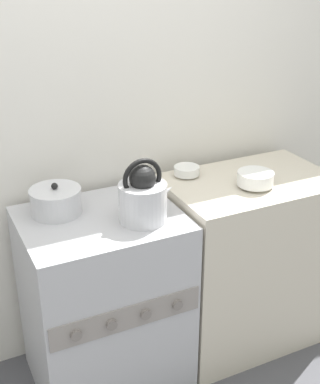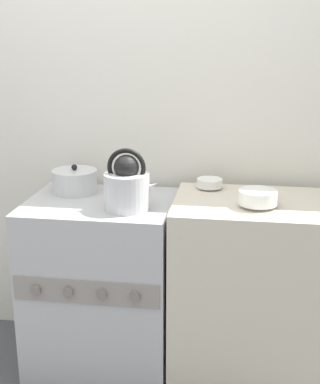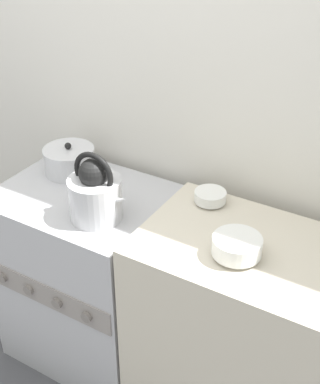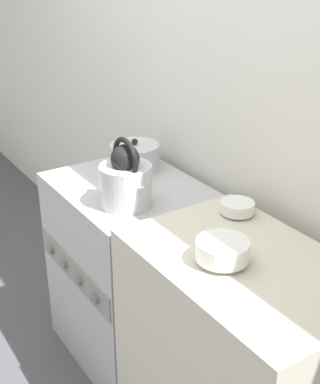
# 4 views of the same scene
# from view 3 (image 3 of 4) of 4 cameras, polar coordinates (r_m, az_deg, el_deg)

# --- Properties ---
(ground_plane) EXTENTS (12.00, 12.00, 0.00)m
(ground_plane) POSITION_cam_3_polar(r_m,az_deg,el_deg) (2.58, -10.81, -19.33)
(ground_plane) COLOR #4C4C51
(wall_back) EXTENTS (7.00, 0.06, 2.50)m
(wall_back) POSITION_cam_3_polar(r_m,az_deg,el_deg) (2.24, -3.70, 12.53)
(wall_back) COLOR silver
(wall_back) RESTS_ON ground_plane
(stove) EXTENTS (0.67, 0.57, 0.85)m
(stove) POSITION_cam_3_polar(r_m,az_deg,el_deg) (2.42, -7.64, -8.80)
(stove) COLOR #B2B2B7
(stove) RESTS_ON ground_plane
(counter) EXTENTS (0.79, 0.52, 0.89)m
(counter) POSITION_cam_3_polar(r_m,az_deg,el_deg) (2.13, 8.87, -15.31)
(counter) COLOR beige
(counter) RESTS_ON ground_plane
(kettle) EXTENTS (0.24, 0.20, 0.27)m
(kettle) POSITION_cam_3_polar(r_m,az_deg,el_deg) (1.96, -6.91, -0.13)
(kettle) COLOR silver
(kettle) RESTS_ON stove
(cooking_pot) EXTENTS (0.22, 0.22, 0.14)m
(cooking_pot) POSITION_cam_3_polar(r_m,az_deg,el_deg) (2.30, -9.64, 3.35)
(cooking_pot) COLOR silver
(cooking_pot) RESTS_ON stove
(enamel_bowl) EXTENTS (0.16, 0.16, 0.07)m
(enamel_bowl) POSITION_cam_3_polar(r_m,az_deg,el_deg) (1.76, 8.21, -5.73)
(enamel_bowl) COLOR white
(enamel_bowl) RESTS_ON counter
(small_ceramic_bowl) EXTENTS (0.12, 0.12, 0.05)m
(small_ceramic_bowl) POSITION_cam_3_polar(r_m,az_deg,el_deg) (2.02, 5.38, -0.48)
(small_ceramic_bowl) COLOR white
(small_ceramic_bowl) RESTS_ON counter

